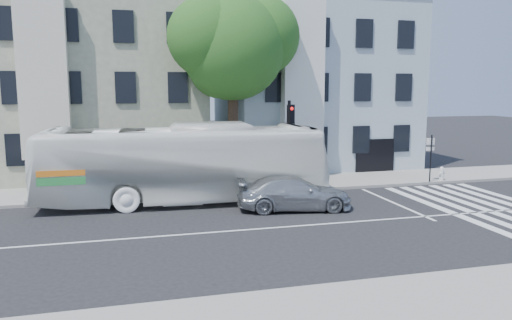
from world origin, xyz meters
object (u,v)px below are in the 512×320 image
object	(u,v)px
sedan	(294,193)
traffic_signal	(290,134)
bus	(184,164)
fire_hydrant	(442,173)

from	to	relation	value
sedan	traffic_signal	size ratio (longest dim) A/B	1.07
bus	traffic_signal	distance (m)	5.67
bus	sedan	xyz separation A→B (m)	(4.61, -2.60, -1.14)
bus	sedan	bearing A→B (deg)	-116.76
sedan	fire_hydrant	xyz separation A→B (m)	(10.16, 3.70, -0.19)
bus	sedan	world-z (taller)	bus
bus	fire_hydrant	bearing A→B (deg)	-83.05
bus	fire_hydrant	size ratio (longest dim) A/B	17.11
traffic_signal	fire_hydrant	distance (m)	9.62
traffic_signal	bus	bearing A→B (deg)	163.61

